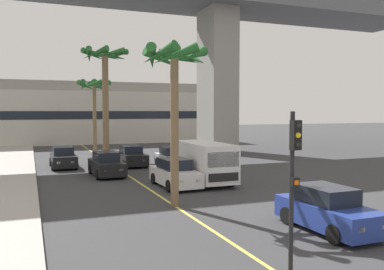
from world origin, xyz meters
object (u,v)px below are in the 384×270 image
object	(u,v)px
car_queue_third	(175,174)
car_queue_sixth	(327,210)
car_queue_second	(106,165)
car_queue_fifth	(63,158)
palm_tree_mid_median	(94,93)
car_queue_front	(172,158)
palm_tree_far_median	(106,73)
delivery_van	(205,161)
palm_tree_near_median	(174,74)
car_queue_fourth	(131,156)
traffic_light_median_near	(294,170)

from	to	relation	value
car_queue_third	car_queue_sixth	size ratio (longest dim) A/B	1.01
car_queue_second	car_queue_fifth	distance (m)	5.56
car_queue_third	palm_tree_mid_median	distance (m)	16.45
car_queue_front	palm_tree_far_median	size ratio (longest dim) A/B	0.46
delivery_van	palm_tree_mid_median	distance (m)	16.23
palm_tree_near_median	car_queue_sixth	bearing A→B (deg)	-55.34
car_queue_fourth	car_queue_fifth	distance (m)	5.00
car_queue_fifth	palm_tree_far_median	size ratio (longest dim) A/B	0.46
delivery_van	palm_tree_mid_median	bearing A→B (deg)	105.30
delivery_van	car_queue_fourth	bearing A→B (deg)	104.19
car_queue_second	delivery_van	world-z (taller)	delivery_van
car_queue_second	palm_tree_mid_median	size ratio (longest dim) A/B	0.59
traffic_light_median_near	delivery_van	bearing A→B (deg)	76.26
car_queue_fifth	car_queue_sixth	bearing A→B (deg)	-69.93
car_queue_front	palm_tree_mid_median	distance (m)	10.74
car_queue_fifth	traffic_light_median_near	xyz separation A→B (m)	(3.97, -23.02, 1.99)
car_queue_third	car_queue_front	bearing A→B (deg)	72.29
car_queue_sixth	delivery_van	xyz separation A→B (m)	(-0.20, 10.41, 0.57)
car_queue_front	delivery_van	world-z (taller)	delivery_van
car_queue_fifth	palm_tree_near_median	xyz separation A→B (m)	(3.61, -14.76, 5.08)
car_queue_sixth	delivery_van	size ratio (longest dim) A/B	0.78
car_queue_third	palm_tree_far_median	size ratio (longest dim) A/B	0.46
car_queue_third	car_queue_fifth	bearing A→B (deg)	116.68
car_queue_front	car_queue_second	bearing A→B (deg)	-160.17
car_queue_fourth	palm_tree_near_median	xyz separation A→B (m)	(-1.32, -13.92, 5.08)
car_queue_third	delivery_van	world-z (taller)	delivery_van
car_queue_third	palm_tree_far_median	xyz separation A→B (m)	(-2.07, 9.80, 6.33)
car_queue_sixth	palm_tree_mid_median	xyz separation A→B (m)	(-4.31, 25.46, 5.04)
car_queue_second	palm_tree_far_median	bearing A→B (deg)	80.09
car_queue_fourth	palm_tree_mid_median	bearing A→B (deg)	106.93
car_queue_fifth	car_queue_sixth	distance (m)	21.55
palm_tree_mid_median	palm_tree_far_median	distance (m)	5.86
palm_tree_near_median	car_queue_fifth	bearing A→B (deg)	103.72
palm_tree_far_median	car_queue_fourth	bearing A→B (deg)	-10.69
car_queue_third	delivery_van	distance (m)	2.15
delivery_van	palm_tree_near_median	world-z (taller)	palm_tree_near_median
car_queue_second	traffic_light_median_near	xyz separation A→B (m)	(1.66, -17.96, 1.99)
car_queue_fourth	traffic_light_median_near	distance (m)	22.28
delivery_van	car_queue_third	bearing A→B (deg)	-166.78
palm_tree_mid_median	traffic_light_median_near	bearing A→B (deg)	-88.19
car_queue_front	palm_tree_near_median	size ratio (longest dim) A/B	0.58
car_queue_front	traffic_light_median_near	bearing A→B (deg)	-99.94
car_queue_front	delivery_van	distance (m)	6.65
car_queue_sixth	palm_tree_near_median	world-z (taller)	palm_tree_near_median
car_queue_front	car_queue_fourth	size ratio (longest dim) A/B	1.01
car_queue_front	car_queue_sixth	distance (m)	17.04
car_queue_sixth	palm_tree_near_median	xyz separation A→B (m)	(-3.79, 5.48, 5.08)
car_queue_sixth	palm_tree_near_median	size ratio (longest dim) A/B	0.57
car_queue_third	palm_tree_far_median	distance (m)	11.85
car_queue_second	traffic_light_median_near	distance (m)	18.14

